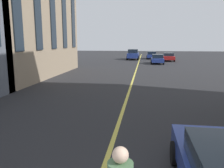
{
  "coord_description": "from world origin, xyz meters",
  "views": [
    {
      "loc": [
        -0.45,
        -1.01,
        3.31
      ],
      "look_at": [
        9.45,
        0.42,
        1.45
      ],
      "focal_mm": 36.84,
      "sensor_mm": 36.0,
      "label": 1
    }
  ],
  "objects_px": {
    "car_blue_mid": "(157,59)",
    "car_blue_near": "(133,54)",
    "car_blue_trailing": "(152,55)",
    "car_red_parked_b": "(168,57)"
  },
  "relations": [
    {
      "from": "car_blue_mid",
      "to": "car_blue_trailing",
      "type": "relative_size",
      "value": 1.0
    },
    {
      "from": "car_blue_mid",
      "to": "car_blue_near",
      "type": "xyz_separation_m",
      "value": [
        7.51,
        4.01,
        0.27
      ]
    },
    {
      "from": "car_blue_trailing",
      "to": "car_red_parked_b",
      "type": "bearing_deg",
      "value": -148.45
    },
    {
      "from": "car_blue_mid",
      "to": "car_blue_near",
      "type": "distance_m",
      "value": 8.52
    },
    {
      "from": "car_blue_mid",
      "to": "car_blue_near",
      "type": "bearing_deg",
      "value": 28.1
    },
    {
      "from": "car_blue_trailing",
      "to": "car_blue_near",
      "type": "height_order",
      "value": "car_blue_near"
    },
    {
      "from": "car_blue_trailing",
      "to": "car_blue_near",
      "type": "xyz_separation_m",
      "value": [
        -2.11,
        3.41,
        0.27
      ]
    },
    {
      "from": "car_blue_mid",
      "to": "car_blue_trailing",
      "type": "xyz_separation_m",
      "value": [
        9.62,
        0.6,
        0.0
      ]
    },
    {
      "from": "car_blue_near",
      "to": "car_red_parked_b",
      "type": "height_order",
      "value": "car_blue_near"
    },
    {
      "from": "car_blue_trailing",
      "to": "car_red_parked_b",
      "type": "height_order",
      "value": "car_blue_trailing"
    }
  ]
}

